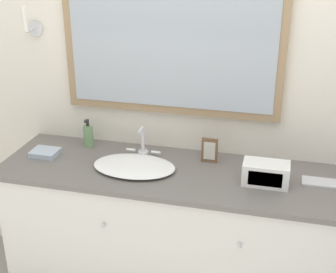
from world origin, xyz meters
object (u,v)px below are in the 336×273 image
(sink_basin, at_px, (135,165))
(appliance_box, at_px, (266,173))
(soap_bottle, at_px, (88,135))
(picture_frame, at_px, (210,150))

(sink_basin, height_order, appliance_box, sink_basin)
(sink_basin, xyz_separation_m, soap_bottle, (-0.36, 0.22, 0.05))
(appliance_box, height_order, picture_frame, picture_frame)
(soap_bottle, xyz_separation_m, picture_frame, (0.74, -0.04, 0.00))
(sink_basin, distance_m, appliance_box, 0.70)
(picture_frame, bearing_deg, sink_basin, -155.57)
(soap_bottle, bearing_deg, picture_frame, -3.21)
(appliance_box, relative_size, picture_frame, 1.62)
(picture_frame, bearing_deg, appliance_box, -28.55)
(soap_bottle, height_order, picture_frame, soap_bottle)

